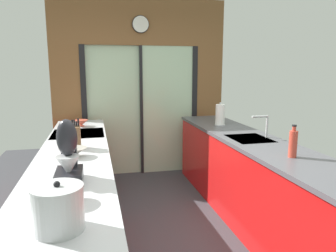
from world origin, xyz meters
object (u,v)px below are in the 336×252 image
(soap_bottle, at_px, (293,143))
(knife_block, at_px, (76,137))
(stand_mixer, at_px, (68,158))
(mixing_bowl_near, at_px, (65,196))
(stock_pot, at_px, (58,208))
(paper_towel_roll, at_px, (220,115))
(oven_range, at_px, (80,172))
(mixing_bowl_mid, at_px, (75,152))
(mixing_bowl_far, at_px, (81,123))

(soap_bottle, bearing_deg, knife_block, 157.90)
(stand_mixer, bearing_deg, mixing_bowl_near, -90.00)
(knife_block, distance_m, stock_pot, 1.54)
(stock_pot, bearing_deg, paper_towel_roll, 53.26)
(oven_range, relative_size, mixing_bowl_mid, 4.49)
(mixing_bowl_mid, relative_size, paper_towel_roll, 0.68)
(mixing_bowl_far, distance_m, knife_block, 1.18)
(stand_mixer, height_order, stock_pot, stand_mixer)
(mixing_bowl_mid, height_order, knife_block, knife_block)
(oven_range, relative_size, stock_pot, 3.89)
(oven_range, xyz_separation_m, paper_towel_roll, (1.80, 0.12, 0.60))
(oven_range, relative_size, knife_block, 3.24)
(mixing_bowl_near, bearing_deg, stock_pot, -90.00)
(stand_mixer, distance_m, stock_pot, 0.64)
(mixing_bowl_far, bearing_deg, mixing_bowl_mid, -90.00)
(mixing_bowl_near, height_order, paper_towel_roll, paper_towel_roll)
(mixing_bowl_far, distance_m, paper_towel_roll, 1.81)
(mixing_bowl_mid, bearing_deg, mixing_bowl_far, 90.00)
(mixing_bowl_near, bearing_deg, mixing_bowl_mid, 90.00)
(stand_mixer, height_order, paper_towel_roll, stand_mixer)
(knife_block, relative_size, stand_mixer, 0.68)
(mixing_bowl_mid, bearing_deg, oven_range, 91.04)
(soap_bottle, bearing_deg, mixing_bowl_far, 133.16)
(knife_block, bearing_deg, mixing_bowl_mid, -90.00)
(mixing_bowl_mid, relative_size, stand_mixer, 0.49)
(mixing_bowl_mid, relative_size, soap_bottle, 0.74)
(mixing_bowl_far, height_order, knife_block, knife_block)
(stand_mixer, distance_m, soap_bottle, 1.79)
(oven_range, distance_m, mixing_bowl_near, 2.03)
(stand_mixer, relative_size, paper_towel_roll, 1.39)
(mixing_bowl_far, bearing_deg, paper_towel_roll, -10.61)
(mixing_bowl_mid, relative_size, knife_block, 0.72)
(soap_bottle, bearing_deg, stand_mixer, -174.18)
(soap_bottle, bearing_deg, paper_towel_roll, 90.00)
(oven_range, relative_size, paper_towel_roll, 3.04)
(oven_range, height_order, soap_bottle, soap_bottle)
(knife_block, height_order, soap_bottle, knife_block)
(oven_range, distance_m, stock_pot, 2.34)
(knife_block, bearing_deg, soap_bottle, -22.10)
(mixing_bowl_mid, xyz_separation_m, mixing_bowl_far, (-0.00, 1.46, 0.00))
(knife_block, distance_m, stand_mixer, 0.91)
(oven_range, xyz_separation_m, stand_mixer, (0.02, -1.63, 0.63))
(mixing_bowl_mid, bearing_deg, stock_pot, -90.00)
(stock_pot, bearing_deg, mixing_bowl_near, 90.00)
(oven_range, bearing_deg, stand_mixer, -89.35)
(stand_mixer, bearing_deg, oven_range, 90.65)
(stand_mixer, bearing_deg, paper_towel_roll, 44.45)
(stock_pot, distance_m, soap_bottle, 1.96)
(mixing_bowl_near, height_order, stock_pot, stock_pot)
(mixing_bowl_mid, bearing_deg, knife_block, 90.00)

